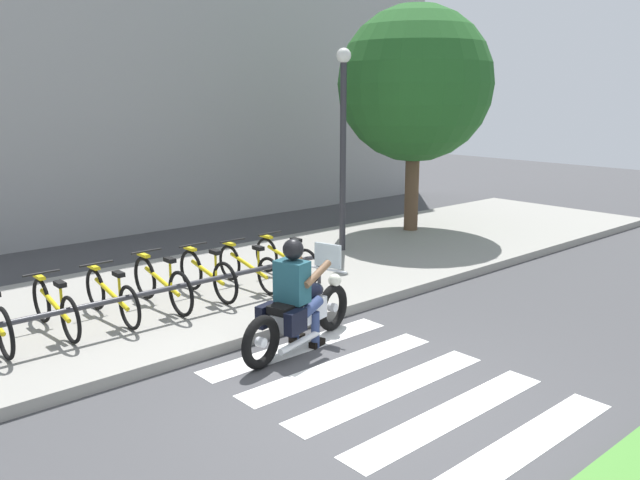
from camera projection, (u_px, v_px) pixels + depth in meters
ground_plane at (362, 401)px, 6.81m from camera, size 48.00×48.00×0.00m
sidewalk at (166, 301)px, 9.89m from camera, size 24.00×4.40×0.15m
crosswalk_stripe_0 at (520, 447)px, 5.92m from camera, size 2.80×0.40×0.01m
crosswalk_stripe_1 at (450, 415)px, 6.51m from camera, size 2.80×0.40×0.01m
crosswalk_stripe_2 at (391, 389)px, 7.09m from camera, size 2.80×0.40×0.01m
crosswalk_stripe_3 at (341, 366)px, 7.68m from camera, size 2.80×0.40×0.01m
crosswalk_stripe_4 at (298, 347)px, 8.26m from camera, size 2.80×0.40×0.01m
motorcycle at (300, 313)px, 8.16m from camera, size 2.14×0.86×1.24m
rider at (296, 286)px, 8.02m from camera, size 0.72×0.64×1.44m
bicycle_1 at (55, 307)px, 8.29m from camera, size 0.48×1.62×0.73m
bicycle_2 at (111, 296)px, 8.78m from camera, size 0.48×1.68×0.73m
bicycle_3 at (162, 284)px, 9.26m from camera, size 0.48×1.71×0.78m
bicycle_4 at (207, 275)px, 9.75m from camera, size 0.48×1.60×0.77m
bicycle_5 at (248, 267)px, 10.24m from camera, size 0.48×1.67×0.72m
bicycle_6 at (286, 259)px, 10.73m from camera, size 0.48×1.67×0.73m
bike_rack at (181, 288)px, 8.84m from camera, size 5.13×0.07×0.49m
street_lamp at (343, 133)px, 12.30m from camera, size 0.28×0.28×4.00m
tree_near_rack at (415, 84)px, 14.02m from camera, size 3.36×3.36×5.06m
building_backdrop at (16, 12)px, 13.02m from camera, size 24.00×1.20×9.53m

